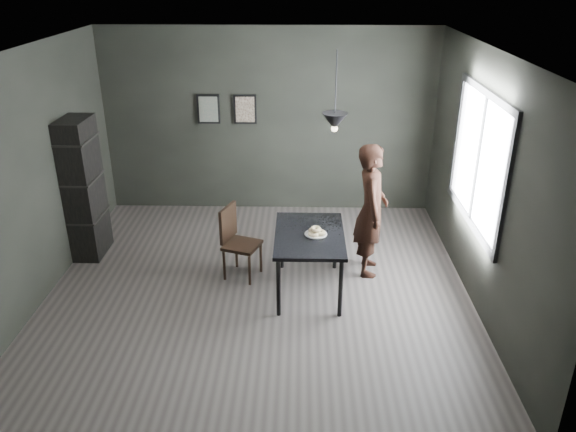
{
  "coord_description": "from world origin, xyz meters",
  "views": [
    {
      "loc": [
        0.49,
        -5.81,
        3.61
      ],
      "look_at": [
        0.35,
        0.05,
        0.95
      ],
      "focal_mm": 35.0,
      "sensor_mm": 36.0,
      "label": 1
    }
  ],
  "objects_px": {
    "shelf_unit": "(84,189)",
    "pendant_lamp": "(335,121)",
    "woman": "(371,210)",
    "cafe_table": "(309,240)",
    "white_plate": "(316,235)",
    "wood_chair": "(236,237)"
  },
  "relations": [
    {
      "from": "cafe_table",
      "to": "shelf_unit",
      "type": "relative_size",
      "value": 0.65
    },
    {
      "from": "wood_chair",
      "to": "shelf_unit",
      "type": "distance_m",
      "value": 2.13
    },
    {
      "from": "white_plate",
      "to": "wood_chair",
      "type": "bearing_deg",
      "value": 158.81
    },
    {
      "from": "woman",
      "to": "shelf_unit",
      "type": "distance_m",
      "value": 3.7
    },
    {
      "from": "white_plate",
      "to": "wood_chair",
      "type": "xyz_separation_m",
      "value": [
        -0.97,
        0.38,
        -0.23
      ]
    },
    {
      "from": "pendant_lamp",
      "to": "wood_chair",
      "type": "bearing_deg",
      "value": 168.04
    },
    {
      "from": "woman",
      "to": "pendant_lamp",
      "type": "xyz_separation_m",
      "value": [
        -0.51,
        -0.39,
        1.21
      ]
    },
    {
      "from": "cafe_table",
      "to": "pendant_lamp",
      "type": "relative_size",
      "value": 1.39
    },
    {
      "from": "woman",
      "to": "wood_chair",
      "type": "bearing_deg",
      "value": 98.88
    },
    {
      "from": "white_plate",
      "to": "pendant_lamp",
      "type": "relative_size",
      "value": 0.27
    },
    {
      "from": "wood_chair",
      "to": "woman",
      "type": "bearing_deg",
      "value": 24.79
    },
    {
      "from": "shelf_unit",
      "to": "pendant_lamp",
      "type": "bearing_deg",
      "value": -13.56
    },
    {
      "from": "woman",
      "to": "pendant_lamp",
      "type": "height_order",
      "value": "pendant_lamp"
    },
    {
      "from": "wood_chair",
      "to": "pendant_lamp",
      "type": "distance_m",
      "value": 1.93
    },
    {
      "from": "cafe_table",
      "to": "shelf_unit",
      "type": "distance_m",
      "value": 3.06
    },
    {
      "from": "woman",
      "to": "pendant_lamp",
      "type": "relative_size",
      "value": 1.94
    },
    {
      "from": "white_plate",
      "to": "wood_chair",
      "type": "relative_size",
      "value": 0.25
    },
    {
      "from": "cafe_table",
      "to": "pendant_lamp",
      "type": "distance_m",
      "value": 1.41
    },
    {
      "from": "cafe_table",
      "to": "woman",
      "type": "bearing_deg",
      "value": 32.92
    },
    {
      "from": "cafe_table",
      "to": "pendant_lamp",
      "type": "xyz_separation_m",
      "value": [
        0.25,
        0.1,
        1.38
      ]
    },
    {
      "from": "woman",
      "to": "white_plate",
      "type": "bearing_deg",
      "value": 131.12
    },
    {
      "from": "shelf_unit",
      "to": "white_plate",
      "type": "bearing_deg",
      "value": -16.71
    }
  ]
}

